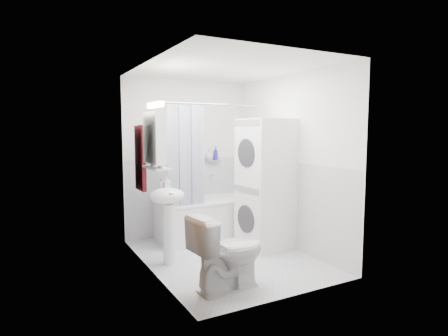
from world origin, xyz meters
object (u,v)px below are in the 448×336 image
sink (167,208)px  toilet (228,252)px  washer_dryer (266,184)px  bathtub (209,216)px

sink → toilet: 1.06m
washer_dryer → toilet: size_ratio=2.25×
toilet → bathtub: bearing=-25.5°
sink → toilet: (0.30, -0.97, -0.31)m
bathtub → washer_dryer: washer_dryer is taller
bathtub → washer_dryer: (0.48, -0.80, 0.57)m
toilet → washer_dryer: bearing=-54.9°
bathtub → sink: 1.29m
washer_dryer → bathtub: bearing=118.7°
sink → toilet: bearing=-72.6°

